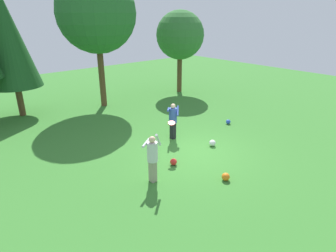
{
  "coord_description": "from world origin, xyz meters",
  "views": [
    {
      "loc": [
        -7.32,
        -6.95,
        5.1
      ],
      "look_at": [
        -0.67,
        0.79,
        1.05
      ],
      "focal_mm": 30.37,
      "sensor_mm": 36.0,
      "label": 1
    }
  ],
  "objects_px": {
    "person_thrower": "(152,155)",
    "tree_left": "(8,41)",
    "frisbee": "(171,123)",
    "ball_red": "(173,162)",
    "tree_center": "(96,13)",
    "tree_far_right": "(180,35)",
    "ball_orange": "(226,177)",
    "ball_white": "(212,143)",
    "person_catcher": "(173,118)",
    "ball_blue": "(228,122)"
  },
  "relations": [
    {
      "from": "person_thrower",
      "to": "tree_left",
      "type": "height_order",
      "value": "tree_left"
    },
    {
      "from": "frisbee",
      "to": "ball_red",
      "type": "height_order",
      "value": "frisbee"
    },
    {
      "from": "ball_red",
      "to": "tree_center",
      "type": "xyz_separation_m",
      "value": [
        1.64,
        8.05,
        4.99
      ]
    },
    {
      "from": "person_thrower",
      "to": "tree_far_right",
      "type": "distance_m",
      "value": 11.88
    },
    {
      "from": "ball_orange",
      "to": "tree_center",
      "type": "bearing_deg",
      "value": 84.11
    },
    {
      "from": "person_thrower",
      "to": "tree_far_right",
      "type": "height_order",
      "value": "tree_far_right"
    },
    {
      "from": "person_thrower",
      "to": "ball_orange",
      "type": "xyz_separation_m",
      "value": [
        1.83,
        -1.52,
        -0.81
      ]
    },
    {
      "from": "tree_center",
      "to": "tree_far_right",
      "type": "xyz_separation_m",
      "value": [
        5.59,
        -0.55,
        -1.35
      ]
    },
    {
      "from": "person_thrower",
      "to": "ball_white",
      "type": "bearing_deg",
      "value": -22.93
    },
    {
      "from": "ball_orange",
      "to": "ball_white",
      "type": "height_order",
      "value": "same"
    },
    {
      "from": "tree_left",
      "to": "ball_white",
      "type": "bearing_deg",
      "value": -62.47
    },
    {
      "from": "ball_white",
      "to": "tree_center",
      "type": "xyz_separation_m",
      "value": [
        -0.63,
        7.92,
        4.98
      ]
    },
    {
      "from": "tree_center",
      "to": "person_thrower",
      "type": "bearing_deg",
      "value": -108.77
    },
    {
      "from": "ball_white",
      "to": "tree_left",
      "type": "relative_size",
      "value": 0.04
    },
    {
      "from": "tree_center",
      "to": "tree_left",
      "type": "xyz_separation_m",
      "value": [
        -4.18,
        1.32,
        -1.27
      ]
    },
    {
      "from": "person_catcher",
      "to": "tree_far_right",
      "type": "relative_size",
      "value": 0.3
    },
    {
      "from": "person_thrower",
      "to": "person_catcher",
      "type": "bearing_deg",
      "value": 6.79
    },
    {
      "from": "person_catcher",
      "to": "tree_center",
      "type": "height_order",
      "value": "tree_center"
    },
    {
      "from": "person_catcher",
      "to": "ball_red",
      "type": "distance_m",
      "value": 2.5
    },
    {
      "from": "tree_center",
      "to": "ball_red",
      "type": "bearing_deg",
      "value": -101.54
    },
    {
      "from": "person_thrower",
      "to": "tree_left",
      "type": "relative_size",
      "value": 0.29
    },
    {
      "from": "ball_orange",
      "to": "tree_left",
      "type": "xyz_separation_m",
      "value": [
        -3.16,
        11.24,
        3.71
      ]
    },
    {
      "from": "ball_red",
      "to": "ball_orange",
      "type": "xyz_separation_m",
      "value": [
        0.62,
        -1.87,
        0.01
      ]
    },
    {
      "from": "person_catcher",
      "to": "ball_blue",
      "type": "distance_m",
      "value": 3.38
    },
    {
      "from": "ball_red",
      "to": "ball_blue",
      "type": "xyz_separation_m",
      "value": [
        4.79,
        1.3,
        -0.01
      ]
    },
    {
      "from": "person_catcher",
      "to": "tree_center",
      "type": "xyz_separation_m",
      "value": [
        0.09,
        6.27,
        4.18
      ]
    },
    {
      "from": "person_catcher",
      "to": "tree_center",
      "type": "distance_m",
      "value": 7.54
    },
    {
      "from": "person_catcher",
      "to": "frisbee",
      "type": "bearing_deg",
      "value": -0.0
    },
    {
      "from": "ball_orange",
      "to": "tree_far_right",
      "type": "xyz_separation_m",
      "value": [
        6.61,
        9.38,
        3.64
      ]
    },
    {
      "from": "ball_white",
      "to": "tree_center",
      "type": "relative_size",
      "value": 0.04
    },
    {
      "from": "ball_blue",
      "to": "tree_center",
      "type": "xyz_separation_m",
      "value": [
        -3.15,
        6.75,
        5.0
      ]
    },
    {
      "from": "ball_white",
      "to": "frisbee",
      "type": "bearing_deg",
      "value": 163.87
    },
    {
      "from": "ball_blue",
      "to": "tree_center",
      "type": "relative_size",
      "value": 0.03
    },
    {
      "from": "tree_far_right",
      "to": "tree_left",
      "type": "distance_m",
      "value": 9.95
    },
    {
      "from": "tree_left",
      "to": "person_thrower",
      "type": "bearing_deg",
      "value": -82.23
    },
    {
      "from": "frisbee",
      "to": "tree_left",
      "type": "relative_size",
      "value": 0.06
    },
    {
      "from": "frisbee",
      "to": "tree_far_right",
      "type": "bearing_deg",
      "value": 45.4
    },
    {
      "from": "ball_white",
      "to": "tree_left",
      "type": "height_order",
      "value": "tree_left"
    },
    {
      "from": "ball_orange",
      "to": "ball_white",
      "type": "bearing_deg",
      "value": 50.53
    },
    {
      "from": "frisbee",
      "to": "ball_orange",
      "type": "relative_size",
      "value": 1.41
    },
    {
      "from": "frisbee",
      "to": "ball_red",
      "type": "xyz_separation_m",
      "value": [
        -0.47,
        -0.66,
        -1.19
      ]
    },
    {
      "from": "tree_far_right",
      "to": "person_thrower",
      "type": "bearing_deg",
      "value": -137.04
    },
    {
      "from": "frisbee",
      "to": "tree_left",
      "type": "distance_m",
      "value": 9.56
    },
    {
      "from": "tree_center",
      "to": "ball_white",
      "type": "bearing_deg",
      "value": -85.46
    },
    {
      "from": "ball_white",
      "to": "tree_left",
      "type": "xyz_separation_m",
      "value": [
        -4.81,
        9.24,
        3.71
      ]
    },
    {
      "from": "person_catcher",
      "to": "frisbee",
      "type": "distance_m",
      "value": 1.61
    },
    {
      "from": "person_thrower",
      "to": "frisbee",
      "type": "bearing_deg",
      "value": 0.0
    },
    {
      "from": "tree_far_right",
      "to": "tree_left",
      "type": "relative_size",
      "value": 0.87
    },
    {
      "from": "ball_white",
      "to": "ball_blue",
      "type": "bearing_deg",
      "value": 24.82
    },
    {
      "from": "person_thrower",
      "to": "ball_blue",
      "type": "distance_m",
      "value": 6.28
    }
  ]
}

